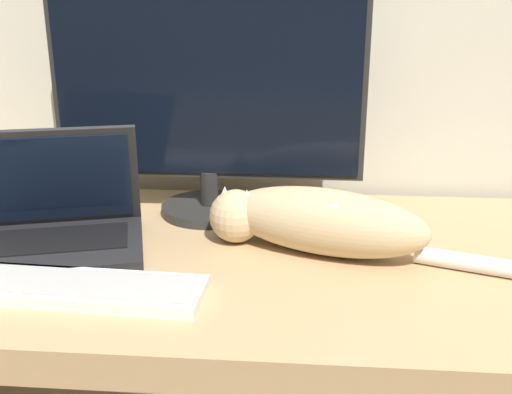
{
  "coord_description": "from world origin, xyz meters",
  "views": [
    {
      "loc": [
        0.19,
        -0.69,
        1.21
      ],
      "look_at": [
        0.11,
        0.33,
        0.87
      ],
      "focal_mm": 42.0,
      "sensor_mm": 36.0,
      "label": 1
    }
  ],
  "objects": [
    {
      "name": "cat",
      "position": [
        0.22,
        0.38,
        0.81
      ],
      "size": [
        0.6,
        0.26,
        0.13
      ],
      "rotation": [
        0.0,
        0.0,
        -0.33
      ],
      "color": "#D1B284",
      "rests_on": "desk"
    },
    {
      "name": "laptop",
      "position": [
        -0.28,
        0.35,
        0.79
      ],
      "size": [
        0.37,
        0.32,
        0.24
      ],
      "rotation": [
        0.0,
        0.0,
        0.28
      ],
      "color": "#232326",
      "rests_on": "desk"
    },
    {
      "name": "external_keyboard",
      "position": [
        -0.17,
        0.17,
        0.75
      ],
      "size": [
        0.41,
        0.14,
        0.02
      ],
      "rotation": [
        0.0,
        0.0,
        -0.05
      ],
      "color": "white",
      "rests_on": "desk"
    },
    {
      "name": "monitor",
      "position": [
        -0.02,
        0.58,
        1.01
      ],
      "size": [
        0.68,
        0.22,
        0.52
      ],
      "color": "#282828",
      "rests_on": "desk"
    },
    {
      "name": "desk",
      "position": [
        0.0,
        0.37,
        0.6
      ],
      "size": [
        1.7,
        0.73,
        0.74
      ],
      "color": "tan",
      "rests_on": "ground_plane"
    }
  ]
}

